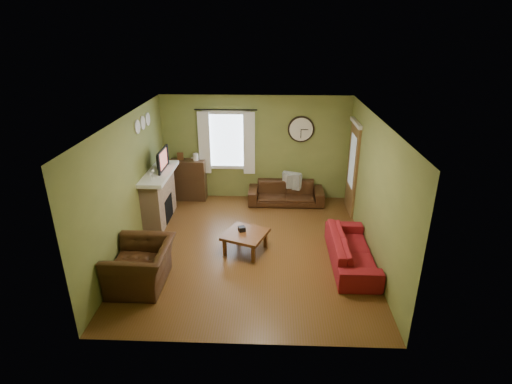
{
  "coord_description": "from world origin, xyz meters",
  "views": [
    {
      "loc": [
        0.39,
        -6.91,
        4.13
      ],
      "look_at": [
        0.1,
        0.4,
        1.05
      ],
      "focal_mm": 28.0,
      "sensor_mm": 36.0,
      "label": 1
    }
  ],
  "objects_px": {
    "armchair": "(141,266)",
    "sofa_red": "(352,250)",
    "sofa_brown": "(286,193)",
    "bookshelf": "(189,180)",
    "coffee_table": "(245,242)"
  },
  "relations": [
    {
      "from": "sofa_brown",
      "to": "armchair",
      "type": "bearing_deg",
      "value": -126.15
    },
    {
      "from": "sofa_red",
      "to": "coffee_table",
      "type": "bearing_deg",
      "value": 79.83
    },
    {
      "from": "bookshelf",
      "to": "sofa_brown",
      "type": "distance_m",
      "value": 2.47
    },
    {
      "from": "armchair",
      "to": "bookshelf",
      "type": "bearing_deg",
      "value": 178.98
    },
    {
      "from": "bookshelf",
      "to": "sofa_red",
      "type": "bearing_deg",
      "value": -38.64
    },
    {
      "from": "sofa_red",
      "to": "armchair",
      "type": "bearing_deg",
      "value": 102.12
    },
    {
      "from": "bookshelf",
      "to": "sofa_brown",
      "type": "height_order",
      "value": "bookshelf"
    },
    {
      "from": "coffee_table",
      "to": "sofa_red",
      "type": "bearing_deg",
      "value": -10.17
    },
    {
      "from": "bookshelf",
      "to": "sofa_red",
      "type": "height_order",
      "value": "bookshelf"
    },
    {
      "from": "sofa_brown",
      "to": "sofa_red",
      "type": "relative_size",
      "value": 0.96
    },
    {
      "from": "bookshelf",
      "to": "armchair",
      "type": "xyz_separation_m",
      "value": [
        -0.1,
        -3.66,
        -0.15
      ]
    },
    {
      "from": "bookshelf",
      "to": "sofa_red",
      "type": "xyz_separation_m",
      "value": [
        3.59,
        -2.87,
        -0.24
      ]
    },
    {
      "from": "bookshelf",
      "to": "coffee_table",
      "type": "height_order",
      "value": "bookshelf"
    },
    {
      "from": "bookshelf",
      "to": "sofa_brown",
      "type": "xyz_separation_m",
      "value": [
        2.45,
        -0.18,
        -0.25
      ]
    },
    {
      "from": "armchair",
      "to": "sofa_red",
      "type": "bearing_deg",
      "value": 102.6
    }
  ]
}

